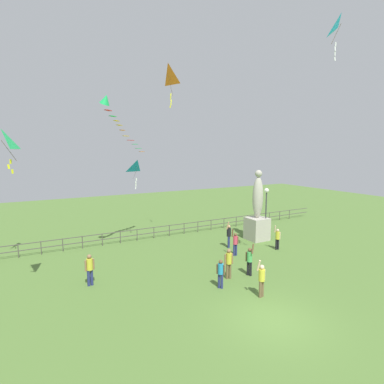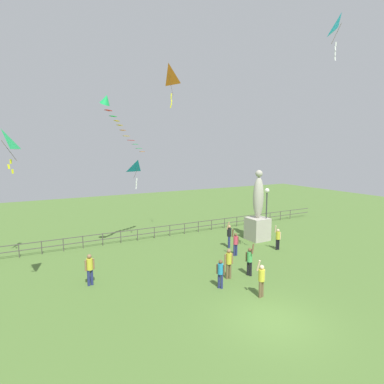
{
  "view_description": "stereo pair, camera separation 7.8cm",
  "coord_description": "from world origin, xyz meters",
  "px_view_note": "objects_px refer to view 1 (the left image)",
  "views": [
    {
      "loc": [
        -8.86,
        -9.09,
        7.19
      ],
      "look_at": [
        -0.78,
        5.81,
        4.88
      ],
      "focal_mm": 28.79,
      "sensor_mm": 36.0,
      "label": 1
    },
    {
      "loc": [
        -8.79,
        -9.13,
        7.19
      ],
      "look_at": [
        -0.78,
        5.81,
        4.88
      ],
      "focal_mm": 28.79,
      "sensor_mm": 36.0,
      "label": 2
    }
  ],
  "objects_px": {
    "person_6": "(229,234)",
    "kite_0": "(2,141)",
    "person_4": "(90,268)",
    "person_1": "(262,278)",
    "statue_monument": "(257,217)",
    "kite_2": "(341,25)",
    "streamer_kite": "(110,106)",
    "person_7": "(249,259)",
    "person_3": "(235,242)",
    "kite_3": "(168,75)",
    "person_0": "(229,262)",
    "person_2": "(221,272)",
    "person_5": "(277,237)",
    "kite_4": "(138,168)",
    "lamppost": "(266,202)"
  },
  "relations": [
    {
      "from": "person_2",
      "to": "kite_3",
      "type": "xyz_separation_m",
      "value": [
        1.16,
        9.0,
        11.86
      ]
    },
    {
      "from": "lamppost",
      "to": "streamer_kite",
      "type": "bearing_deg",
      "value": 175.37
    },
    {
      "from": "person_4",
      "to": "person_7",
      "type": "relative_size",
      "value": 0.9
    },
    {
      "from": "person_5",
      "to": "kite_3",
      "type": "height_order",
      "value": "kite_3"
    },
    {
      "from": "person_0",
      "to": "person_7",
      "type": "relative_size",
      "value": 0.9
    },
    {
      "from": "person_1",
      "to": "person_3",
      "type": "distance_m",
      "value": 6.04
    },
    {
      "from": "person_4",
      "to": "person_1",
      "type": "bearing_deg",
      "value": -36.82
    },
    {
      "from": "person_1",
      "to": "person_5",
      "type": "bearing_deg",
      "value": 40.64
    },
    {
      "from": "person_4",
      "to": "person_6",
      "type": "distance_m",
      "value": 10.43
    },
    {
      "from": "person_2",
      "to": "person_6",
      "type": "xyz_separation_m",
      "value": [
        4.33,
        5.39,
        0.12
      ]
    },
    {
      "from": "person_4",
      "to": "person_6",
      "type": "xyz_separation_m",
      "value": [
        10.28,
        1.8,
        0.02
      ]
    },
    {
      "from": "person_1",
      "to": "person_5",
      "type": "height_order",
      "value": "person_1"
    },
    {
      "from": "kite_3",
      "to": "streamer_kite",
      "type": "height_order",
      "value": "kite_3"
    },
    {
      "from": "kite_2",
      "to": "streamer_kite",
      "type": "height_order",
      "value": "kite_2"
    },
    {
      "from": "person_3",
      "to": "kite_3",
      "type": "height_order",
      "value": "kite_3"
    },
    {
      "from": "person_2",
      "to": "kite_4",
      "type": "xyz_separation_m",
      "value": [
        -1.08,
        9.85,
        4.97
      ]
    },
    {
      "from": "person_0",
      "to": "kite_3",
      "type": "bearing_deg",
      "value": 89.46
    },
    {
      "from": "person_0",
      "to": "person_2",
      "type": "relative_size",
      "value": 1.12
    },
    {
      "from": "person_6",
      "to": "kite_3",
      "type": "bearing_deg",
      "value": 131.31
    },
    {
      "from": "person_6",
      "to": "kite_0",
      "type": "height_order",
      "value": "kite_0"
    },
    {
      "from": "statue_monument",
      "to": "person_7",
      "type": "relative_size",
      "value": 2.93
    },
    {
      "from": "person_5",
      "to": "kite_4",
      "type": "height_order",
      "value": "kite_4"
    },
    {
      "from": "kite_0",
      "to": "kite_3",
      "type": "bearing_deg",
      "value": 28.96
    },
    {
      "from": "person_5",
      "to": "kite_4",
      "type": "distance_m",
      "value": 11.62
    },
    {
      "from": "person_5",
      "to": "lamppost",
      "type": "bearing_deg",
      "value": 69.42
    },
    {
      "from": "person_2",
      "to": "kite_2",
      "type": "bearing_deg",
      "value": -26.0
    },
    {
      "from": "statue_monument",
      "to": "streamer_kite",
      "type": "height_order",
      "value": "streamer_kite"
    },
    {
      "from": "kite_4",
      "to": "person_2",
      "type": "bearing_deg",
      "value": -83.76
    },
    {
      "from": "kite_0",
      "to": "statue_monument",
      "type": "bearing_deg",
      "value": 9.63
    },
    {
      "from": "person_0",
      "to": "person_1",
      "type": "relative_size",
      "value": 0.89
    },
    {
      "from": "person_0",
      "to": "person_6",
      "type": "bearing_deg",
      "value": 54.73
    },
    {
      "from": "person_6",
      "to": "kite_0",
      "type": "bearing_deg",
      "value": -170.66
    },
    {
      "from": "kite_4",
      "to": "person_0",
      "type": "bearing_deg",
      "value": -76.58
    },
    {
      "from": "person_1",
      "to": "person_6",
      "type": "xyz_separation_m",
      "value": [
        3.11,
        7.17,
        0.04
      ]
    },
    {
      "from": "lamppost",
      "to": "person_7",
      "type": "xyz_separation_m",
      "value": [
        -5.61,
        -4.94,
        -2.13
      ]
    },
    {
      "from": "person_5",
      "to": "kite_2",
      "type": "relative_size",
      "value": 0.84
    },
    {
      "from": "person_5",
      "to": "kite_2",
      "type": "distance_m",
      "value": 13.66
    },
    {
      "from": "person_2",
      "to": "person_7",
      "type": "height_order",
      "value": "person_7"
    },
    {
      "from": "kite_2",
      "to": "streamer_kite",
      "type": "bearing_deg",
      "value": 134.87
    },
    {
      "from": "kite_3",
      "to": "person_7",
      "type": "bearing_deg",
      "value": -81.7
    },
    {
      "from": "person_2",
      "to": "person_6",
      "type": "relative_size",
      "value": 0.77
    },
    {
      "from": "person_0",
      "to": "person_1",
      "type": "height_order",
      "value": "person_1"
    },
    {
      "from": "person_3",
      "to": "person_5",
      "type": "bearing_deg",
      "value": -6.83
    },
    {
      "from": "person_0",
      "to": "person_3",
      "type": "xyz_separation_m",
      "value": [
        2.61,
        2.94,
        -0.05
      ]
    },
    {
      "from": "person_7",
      "to": "kite_0",
      "type": "bearing_deg",
      "value": 167.92
    },
    {
      "from": "person_3",
      "to": "kite_0",
      "type": "relative_size",
      "value": 0.98
    },
    {
      "from": "person_4",
      "to": "lamppost",
      "type": "bearing_deg",
      "value": 7.94
    },
    {
      "from": "person_6",
      "to": "person_7",
      "type": "relative_size",
      "value": 1.05
    },
    {
      "from": "person_3",
      "to": "person_5",
      "type": "height_order",
      "value": "person_3"
    },
    {
      "from": "person_2",
      "to": "person_7",
      "type": "xyz_separation_m",
      "value": [
        2.39,
        0.59,
        0.08
      ]
    }
  ]
}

